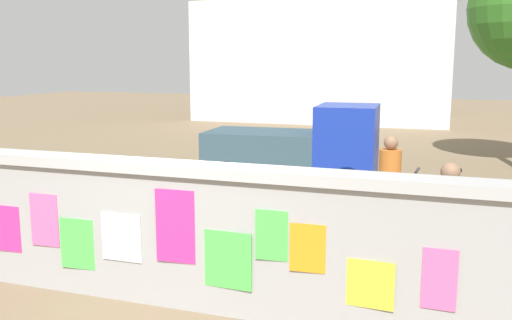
% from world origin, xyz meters
% --- Properties ---
extents(ground, '(60.00, 60.00, 0.00)m').
position_xyz_m(ground, '(0.00, 8.00, 0.00)').
color(ground, '#7A664C').
extents(poster_wall, '(7.48, 0.42, 1.65)m').
position_xyz_m(poster_wall, '(-0.00, -0.00, 0.85)').
color(poster_wall, '#9C9C9C').
rests_on(poster_wall, ground).
extents(auto_rickshaw_truck, '(3.68, 1.70, 1.85)m').
position_xyz_m(auto_rickshaw_truck, '(-0.18, 6.07, 0.90)').
color(auto_rickshaw_truck, black).
rests_on(auto_rickshaw_truck, ground).
extents(motorcycle, '(1.88, 0.64, 0.87)m').
position_xyz_m(motorcycle, '(0.60, 2.58, 0.46)').
color(motorcycle, black).
rests_on(motorcycle, ground).
extents(bicycle_near, '(1.71, 0.44, 0.95)m').
position_xyz_m(bicycle_near, '(-1.79, 1.76, 0.36)').
color(bicycle_near, black).
rests_on(bicycle_near, ground).
extents(bicycle_far, '(1.71, 0.44, 0.95)m').
position_xyz_m(bicycle_far, '(2.79, 4.49, 0.36)').
color(bicycle_far, black).
rests_on(bicycle_far, ground).
extents(person_walking, '(0.47, 0.47, 1.62)m').
position_xyz_m(person_walking, '(1.97, 3.32, 0.99)').
color(person_walking, '#BF6626').
rests_on(person_walking, ground).
extents(person_bystander, '(0.35, 0.35, 1.62)m').
position_xyz_m(person_bystander, '(2.85, 1.15, 0.99)').
color(person_bystander, '#338CBF').
rests_on(person_bystander, ground).
extents(building_background, '(11.70, 5.87, 6.05)m').
position_xyz_m(building_background, '(-2.93, 21.16, 3.04)').
color(building_background, silver).
rests_on(building_background, ground).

